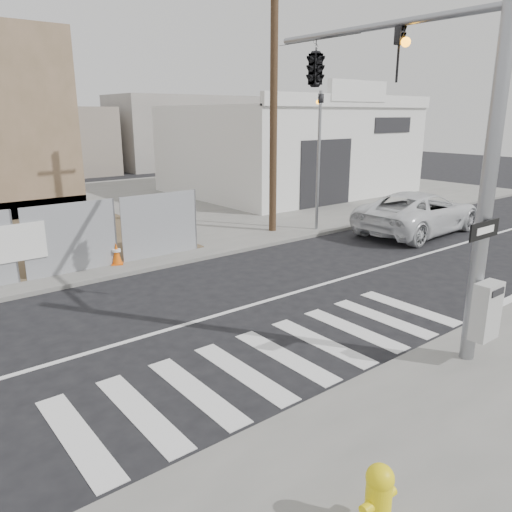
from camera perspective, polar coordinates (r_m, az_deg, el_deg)
ground at (r=11.60m, az=-5.04°, el=-6.94°), size 100.00×100.00×0.00m
sidewalk_far at (r=24.10m, az=-23.89°, el=3.96°), size 50.00×20.00×0.12m
signal_pole at (r=10.83m, az=12.35°, el=17.09°), size 0.96×5.87×7.00m
far_signal_pole at (r=19.40m, az=7.22°, el=12.82°), size 0.16×0.20×5.60m
concrete_wall_right at (r=23.67m, az=-26.04°, el=11.66°), size 5.50×1.30×8.00m
auto_shop at (r=29.63m, az=3.67°, el=12.11°), size 12.00×10.20×5.95m
utility_pole_right at (r=19.02m, az=2.04°, el=18.06°), size 1.60×0.28×10.00m
fire_hydrant at (r=6.08m, az=13.81°, el=-25.36°), size 0.51×0.45×0.83m
suv at (r=20.46m, az=18.14°, el=4.76°), size 5.98×3.03×1.62m
traffic_cone_d at (r=15.57m, az=-15.65°, el=0.25°), size 0.45×0.45×0.67m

